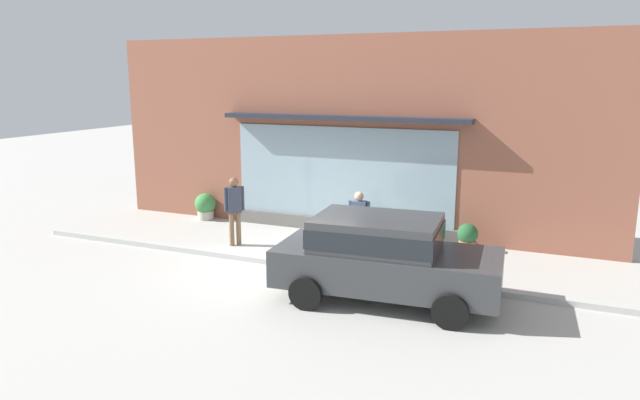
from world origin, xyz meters
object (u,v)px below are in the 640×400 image
Objects in this scene: potted_plant_corner_tall at (363,226)px; potted_plant_doorstep at (467,237)px; fire_hydrant at (329,234)px; pedestrian_with_handbag at (360,220)px; potted_plant_window_center at (205,206)px; potted_plant_by_entrance at (434,232)px; parked_car_dark_gray at (383,254)px; pedestrian_passerby at (234,205)px.

potted_plant_doorstep reaches higher than potted_plant_corner_tall.
pedestrian_with_handbag is at bearing -9.82° from fire_hydrant.
pedestrian_with_handbag is at bearing -18.16° from potted_plant_window_center.
potted_plant_window_center is (-4.59, 1.63, -0.05)m from fire_hydrant.
pedestrian_with_handbag is 2.15m from potted_plant_by_entrance.
parked_car_dark_gray reaches higher than potted_plant_by_entrance.
potted_plant_corner_tall is at bearing 178.49° from potted_plant_doorstep.
parked_car_dark_gray is (2.07, -2.42, 0.44)m from fire_hydrant.
potted_plant_corner_tall is 4.96m from potted_plant_window_center.
potted_plant_corner_tall is (0.37, 1.43, -0.12)m from fire_hydrant.
potted_plant_corner_tall is (-0.46, 1.58, -0.57)m from pedestrian_with_handbag.
pedestrian_passerby is at bearing 178.15° from pedestrian_with_handbag.
potted_plant_window_center reaches higher than potted_plant_corner_tall.
potted_plant_by_entrance is at bearing -25.09° from pedestrian_passerby.
pedestrian_passerby is at bearing -41.94° from potted_plant_window_center.
fire_hydrant is 1.18× the size of potted_plant_window_center.
pedestrian_passerby is 3.34m from potted_plant_corner_tall.
potted_plant_doorstep is at bearing 28.43° from pedestrian_with_handbag.
potted_plant_by_entrance reaches higher than potted_plant_window_center.
potted_plant_doorstep is (2.68, -0.07, 0.02)m from potted_plant_corner_tall.
potted_plant_window_center is at bearing 177.98° from potted_plant_doorstep.
potted_plant_corner_tall is 1.87m from potted_plant_by_entrance.
parked_car_dark_gray is 5.08× the size of potted_plant_by_entrance.
potted_plant_doorstep is 0.82m from potted_plant_by_entrance.
pedestrian_with_handbag is at bearing 114.63° from parked_car_dark_gray.
potted_plant_window_center reaches higher than potted_plant_doorstep.
pedestrian_passerby is 2.50× the size of potted_plant_doorstep.
potted_plant_window_center is at bearing 156.13° from pedestrian_with_handbag.
potted_plant_by_entrance is at bearing 83.60° from parked_car_dark_gray.
potted_plant_window_center is 6.83m from potted_plant_by_entrance.
fire_hydrant is at bearing -104.39° from potted_plant_corner_tall.
fire_hydrant is 0.96m from pedestrian_with_handbag.
potted_plant_by_entrance is (1.40, 1.54, -0.52)m from pedestrian_with_handbag.
pedestrian_passerby is at bearing 151.14° from parked_car_dark_gray.
pedestrian_with_handbag is 2.74m from potted_plant_doorstep.
pedestrian_passerby is at bearing -146.76° from potted_plant_corner_tall.
potted_plant_corner_tall is 0.77× the size of potted_plant_by_entrance.
pedestrian_passerby reaches higher than pedestrian_with_handbag.
pedestrian_passerby is 3.04m from potted_plant_window_center.
fire_hydrant is 0.22× the size of parked_car_dark_gray.
potted_plant_by_entrance is (1.87, -0.03, 0.05)m from potted_plant_corner_tall.
fire_hydrant is 1.44× the size of potted_plant_corner_tall.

